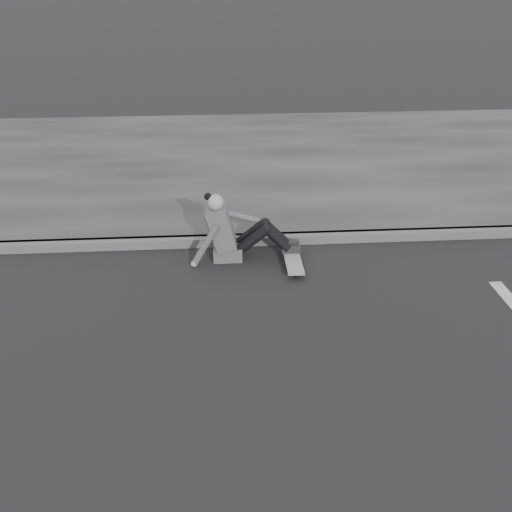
{
  "coord_description": "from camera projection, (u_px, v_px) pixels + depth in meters",
  "views": [
    {
      "loc": [
        -0.7,
        -4.11,
        3.53
      ],
      "look_at": [
        -0.33,
        1.34,
        0.5
      ],
      "focal_mm": 40.0,
      "sensor_mm": 36.0,
      "label": 1
    }
  ],
  "objects": [
    {
      "name": "curb",
      "position": [
        274.0,
        239.0,
        7.56
      ],
      "size": [
        24.0,
        0.16,
        0.12
      ],
      "primitive_type": "cube",
      "color": "#505050",
      "rests_on": "ground"
    },
    {
      "name": "skateboard",
      "position": [
        293.0,
        260.0,
        7.05
      ],
      "size": [
        0.2,
        0.78,
        0.09
      ],
      "color": "#999994",
      "rests_on": "ground"
    },
    {
      "name": "ground",
      "position": [
        300.0,
        370.0,
        5.34
      ],
      "size": [
        80.0,
        80.0,
        0.0
      ],
      "primitive_type": "plane",
      "color": "black",
      "rests_on": "ground"
    },
    {
      "name": "sidewalk",
      "position": [
        258.0,
        162.0,
        10.2
      ],
      "size": [
        24.0,
        6.0,
        0.12
      ],
      "primitive_type": "cube",
      "color": "#313131",
      "rests_on": "ground"
    },
    {
      "name": "seated_woman",
      "position": [
        232.0,
        232.0,
        7.08
      ],
      "size": [
        1.38,
        0.46,
        0.88
      ],
      "color": "#4D4D4F",
      "rests_on": "ground"
    }
  ]
}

